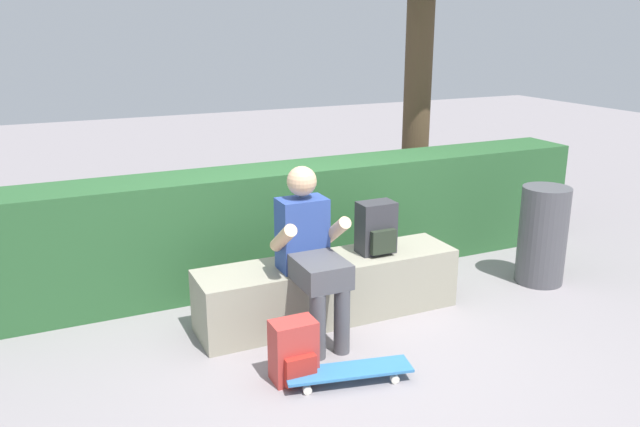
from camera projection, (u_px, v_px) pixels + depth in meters
name	position (u px, v px, depth m)	size (l,w,h in m)	color
ground_plane	(356.00, 342.00, 4.54)	(24.00, 24.00, 0.00)	gray
bench_main	(329.00, 288.00, 4.86)	(2.02, 0.48, 0.47)	gray
person_skater	(311.00, 249.00, 4.45)	(0.49, 0.62, 1.22)	#2D4793
skateboard_near_person	(349.00, 371.00, 4.01)	(0.82, 0.36, 0.09)	teal
backpack_on_bench	(377.00, 229.00, 4.89)	(0.28, 0.23, 0.40)	#333338
backpack_on_ground	(294.00, 352.00, 4.01)	(0.28, 0.23, 0.40)	#B23833
hedge_row	(306.00, 220.00, 5.67)	(5.49, 0.55, 0.99)	#2A592E
trash_bin	(543.00, 235.00, 5.48)	(0.40, 0.40, 0.85)	#4C4C51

